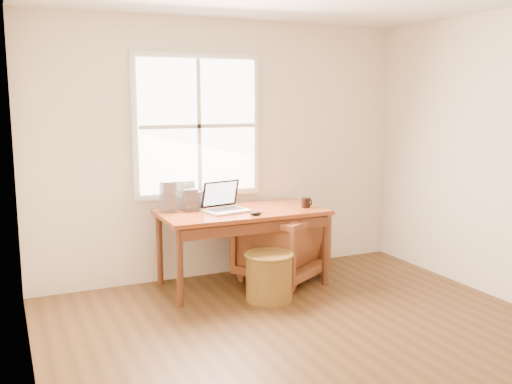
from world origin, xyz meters
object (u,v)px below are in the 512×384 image
at_px(laptop, 227,198).
at_px(coffee_mug, 306,203).
at_px(armchair, 280,246).
at_px(wicker_stool, 269,277).
at_px(cd_stack_a, 185,195).
at_px(desk, 242,212).

bearing_deg(laptop, coffee_mug, -19.16).
distance_m(armchair, wicker_stool, 0.63).
relative_size(laptop, cd_stack_a, 1.39).
distance_m(desk, armchair, 0.57).
xyz_separation_m(desk, coffee_mug, (0.63, -0.13, 0.07)).
xyz_separation_m(desk, cd_stack_a, (-0.48, 0.30, 0.16)).
xyz_separation_m(wicker_stool, coffee_mug, (0.58, 0.36, 0.59)).
bearing_deg(cd_stack_a, desk, -32.54).
xyz_separation_m(wicker_stool, laptop, (-0.23, 0.46, 0.68)).
xyz_separation_m(armchair, wicker_stool, (-0.36, -0.49, -0.14)).
relative_size(desk, coffee_mug, 16.12).
bearing_deg(wicker_stool, armchair, 53.44).
xyz_separation_m(laptop, coffee_mug, (0.80, -0.10, -0.09)).
height_order(armchair, cd_stack_a, cd_stack_a).
bearing_deg(cd_stack_a, coffee_mug, -21.50).
bearing_deg(armchair, wicker_stool, 22.86).
height_order(armchair, coffee_mug, coffee_mug).
height_order(laptop, cd_stack_a, cd_stack_a).
xyz_separation_m(desk, armchair, (0.42, -0.00, -0.38)).
xyz_separation_m(desk, laptop, (-0.17, -0.03, 0.16)).
bearing_deg(coffee_mug, wicker_stool, -141.68).
distance_m(wicker_stool, coffee_mug, 0.90).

